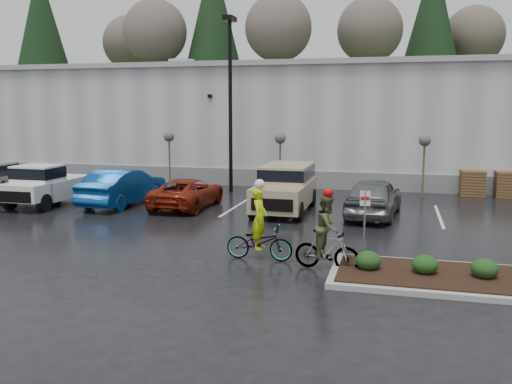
% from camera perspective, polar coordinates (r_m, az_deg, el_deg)
% --- Properties ---
extents(ground, '(120.00, 120.00, 0.00)m').
position_cam_1_polar(ground, '(17.09, -1.74, -6.70)').
color(ground, black).
rests_on(ground, ground).
extents(warehouse, '(60.50, 15.50, 7.20)m').
position_cam_1_polar(warehouse, '(38.06, 7.66, 7.49)').
color(warehouse, '#A3A5A7').
rests_on(warehouse, ground).
extents(wooded_ridge, '(80.00, 25.00, 6.00)m').
position_cam_1_polar(wooded_ridge, '(60.97, 10.31, 7.37)').
color(wooded_ridge, '#2C431C').
rests_on(wooded_ridge, ground).
extents(lamppost, '(0.50, 1.00, 9.22)m').
position_cam_1_polar(lamppost, '(29.11, -2.73, 11.11)').
color(lamppost, black).
rests_on(lamppost, ground).
extents(sapling_west, '(0.60, 0.60, 3.20)m').
position_cam_1_polar(sapling_west, '(31.49, -9.14, 5.46)').
color(sapling_west, '#503C20').
rests_on(sapling_west, ground).
extents(sapling_mid, '(0.60, 0.60, 3.20)m').
position_cam_1_polar(sapling_mid, '(29.49, 2.56, 5.33)').
color(sapling_mid, '#503C20').
rests_on(sapling_mid, ground).
extents(sapling_east, '(0.60, 0.60, 3.20)m').
position_cam_1_polar(sapling_east, '(28.87, 17.33, 4.85)').
color(sapling_east, '#503C20').
rests_on(sapling_east, ground).
extents(pallet_stack_a, '(1.20, 1.20, 1.35)m').
position_cam_1_polar(pallet_stack_a, '(30.28, 21.79, 0.89)').
color(pallet_stack_a, '#503C20').
rests_on(pallet_stack_a, ground).
extents(pallet_stack_b, '(1.20, 1.20, 1.35)m').
position_cam_1_polar(pallet_stack_b, '(30.55, 24.95, 0.75)').
color(pallet_stack_b, '#503C20').
rests_on(pallet_stack_b, ground).
extents(curb_island, '(8.00, 3.00, 0.15)m').
position_cam_1_polar(curb_island, '(15.64, 22.86, -8.64)').
color(curb_island, gray).
rests_on(curb_island, ground).
extents(mulch_bed, '(7.60, 2.60, 0.04)m').
position_cam_1_polar(mulch_bed, '(15.62, 22.88, -8.30)').
color(mulch_bed, black).
rests_on(mulch_bed, curb_island).
extents(shrub_a, '(0.70, 0.70, 0.52)m').
position_cam_1_polar(shrub_a, '(15.38, 11.73, -7.08)').
color(shrub_a, '#133715').
rests_on(shrub_a, curb_island).
extents(shrub_b, '(0.70, 0.70, 0.52)m').
position_cam_1_polar(shrub_b, '(15.39, 17.36, -7.30)').
color(shrub_b, '#133715').
rests_on(shrub_b, curb_island).
extents(shrub_c, '(0.70, 0.70, 0.52)m').
position_cam_1_polar(shrub_c, '(15.55, 22.93, -7.45)').
color(shrub_c, '#133715').
rests_on(shrub_c, curb_island).
extents(fire_lane_sign, '(0.30, 0.05, 2.20)m').
position_cam_1_polar(fire_lane_sign, '(16.32, 11.37, -2.55)').
color(fire_lane_sign, gray).
rests_on(fire_lane_sign, ground).
extents(pickup_silver, '(2.10, 5.20, 1.96)m').
position_cam_1_polar(pickup_silver, '(29.57, -24.92, 1.10)').
color(pickup_silver, '#919598').
rests_on(pickup_silver, ground).
extents(pickup_white, '(2.10, 5.20, 1.96)m').
position_cam_1_polar(pickup_white, '(27.57, -20.80, 0.84)').
color(pickup_white, silver).
rests_on(pickup_white, ground).
extents(car_blue, '(2.21, 5.35, 1.72)m').
position_cam_1_polar(car_blue, '(26.34, -13.79, 0.55)').
color(car_blue, navy).
rests_on(car_blue, ground).
extents(car_red, '(2.30, 4.88, 1.35)m').
position_cam_1_polar(car_red, '(25.14, -7.21, -0.09)').
color(car_red, maroon).
rests_on(car_red, ground).
extents(suv_tan, '(2.20, 5.10, 2.06)m').
position_cam_1_polar(suv_tan, '(23.86, 3.04, 0.35)').
color(suv_tan, tan).
rests_on(suv_tan, ground).
extents(car_grey, '(2.45, 5.08, 1.67)m').
position_cam_1_polar(car_grey, '(23.38, 12.28, -0.51)').
color(car_grey, slate).
rests_on(car_grey, ground).
extents(cyclist_hivis, '(2.05, 0.73, 2.48)m').
position_cam_1_polar(cyclist_hivis, '(16.45, 0.37, -4.57)').
color(cyclist_hivis, '#3F3F44').
rests_on(cyclist_hivis, ground).
extents(cyclist_olive, '(1.90, 0.95, 2.38)m').
position_cam_1_polar(cyclist_olive, '(15.54, 7.49, -5.07)').
color(cyclist_olive, '#3F3F44').
rests_on(cyclist_olive, ground).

